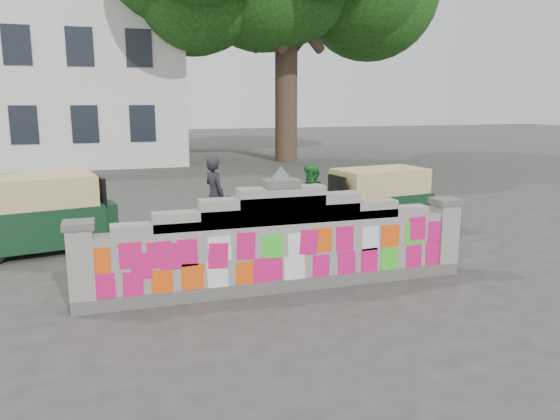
{
  "coord_description": "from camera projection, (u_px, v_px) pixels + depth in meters",
  "views": [
    {
      "loc": [
        -2.57,
        -8.04,
        3.02
      ],
      "look_at": [
        0.3,
        1.0,
        1.1
      ],
      "focal_mm": 35.0,
      "sensor_mm": 36.0,
      "label": 1
    }
  ],
  "objects": [
    {
      "name": "rickshaw_left",
      "position": [
        42.0,
        213.0,
        10.92
      ],
      "size": [
        2.87,
        1.75,
        1.54
      ],
      "rotation": [
        0.0,
        0.0,
        0.2
      ],
      "color": "#11331C",
      "rests_on": "ground"
    },
    {
      "name": "pedestrian",
      "position": [
        313.0,
        201.0,
        12.16
      ],
      "size": [
        0.96,
        1.0,
        1.62
      ],
      "primitive_type": "imported",
      "rotation": [
        0.0,
        0.0,
        -0.94
      ],
      "color": "#238132",
      "rests_on": "ground"
    },
    {
      "name": "building",
      "position": [
        7.0,
        79.0,
        26.54
      ],
      "size": [
        16.0,
        10.0,
        8.9
      ],
      "color": "silver",
      "rests_on": "ground"
    },
    {
      "name": "rickshaw_right",
      "position": [
        377.0,
        199.0,
        12.74
      ],
      "size": [
        2.69,
        1.52,
        1.45
      ],
      "rotation": [
        0.0,
        0.0,
        3.28
      ],
      "color": "black",
      "rests_on": "ground"
    },
    {
      "name": "parapet_wall",
      "position": [
        281.0,
        244.0,
        8.71
      ],
      "size": [
        6.48,
        0.44,
        2.01
      ],
      "color": "#4C4C49",
      "rests_on": "ground"
    },
    {
      "name": "cyclist_rider",
      "position": [
        215.0,
        206.0,
        11.58
      ],
      "size": [
        0.55,
        0.68,
        1.6
      ],
      "primitive_type": "imported",
      "rotation": [
        0.0,
        0.0,
        1.91
      ],
      "color": "black",
      "rests_on": "ground"
    },
    {
      "name": "cyclist_bike",
      "position": [
        215.0,
        221.0,
        11.65
      ],
      "size": [
        1.9,
        1.19,
        0.94
      ],
      "primitive_type": "imported",
      "rotation": [
        0.0,
        0.0,
        1.91
      ],
      "color": "black",
      "rests_on": "ground"
    },
    {
      "name": "ground",
      "position": [
        281.0,
        289.0,
        8.87
      ],
      "size": [
        100.0,
        100.0,
        0.0
      ],
      "primitive_type": "plane",
      "color": "#383533",
      "rests_on": "ground"
    }
  ]
}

